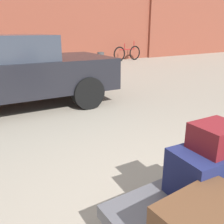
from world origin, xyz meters
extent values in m
cube|color=#4C4C51|center=(0.00, 0.00, 0.29)|extent=(1.27, 0.80, 0.10)
cylinder|color=black|center=(0.43, 0.27, 0.12)|extent=(0.24, 0.06, 0.24)
cube|color=#191E47|center=(0.16, 0.09, 0.52)|extent=(0.64, 0.41, 0.36)
cube|color=#51331E|center=(-0.28, -0.20, 0.48)|extent=(0.59, 0.34, 0.29)
cube|color=maroon|center=(0.16, 0.09, 0.79)|extent=(0.33, 0.29, 0.19)
cube|color=black|center=(-0.56, 4.30, 0.64)|extent=(4.37, 1.98, 0.64)
cylinder|color=black|center=(0.89, 5.09, 0.32)|extent=(0.65, 0.25, 0.64)
cylinder|color=black|center=(0.82, 3.39, 0.32)|extent=(0.65, 0.25, 0.64)
torus|color=black|center=(5.64, 9.44, 0.36)|extent=(0.72, 0.13, 0.72)
torus|color=black|center=(6.68, 9.55, 0.36)|extent=(0.72, 0.13, 0.72)
cylinder|color=maroon|center=(6.16, 9.49, 0.56)|extent=(1.00, 0.15, 0.04)
cylinder|color=maroon|center=(5.96, 9.47, 0.71)|extent=(0.04, 0.04, 0.30)
cylinder|color=maroon|center=(6.61, 9.54, 0.76)|extent=(0.04, 0.04, 0.40)
cylinder|color=#383838|center=(2.35, 7.87, 0.33)|extent=(0.27, 0.27, 0.65)
cylinder|color=#383838|center=(3.68, 7.87, 0.33)|extent=(0.27, 0.27, 0.65)
camera|label=1|loc=(-1.30, -0.85, 1.51)|focal=39.25mm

